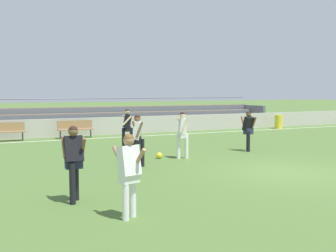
{
  "coord_description": "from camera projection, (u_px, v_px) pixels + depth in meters",
  "views": [
    {
      "loc": [
        -8.25,
        -9.28,
        2.41
      ],
      "look_at": [
        -1.31,
        5.5,
        1.0
      ],
      "focal_mm": 43.27,
      "sensor_mm": 36.0,
      "label": 1
    }
  ],
  "objects": [
    {
      "name": "bench_far_left",
      "position": [
        75.0,
        127.0,
        20.83
      ],
      "size": [
        1.8,
        0.4,
        0.9
      ],
      "color": "#99754C",
      "rests_on": "ground"
    },
    {
      "name": "player_white_wide_right",
      "position": [
        137.0,
        136.0,
        12.82
      ],
      "size": [
        0.46,
        0.59,
        1.67
      ],
      "color": "black",
      "rests_on": "ground"
    },
    {
      "name": "bench_near_bin",
      "position": [
        5.0,
        130.0,
        19.41
      ],
      "size": [
        1.8,
        0.4,
        0.9
      ],
      "color": "#99754C",
      "rests_on": "ground"
    },
    {
      "name": "soccer_ball",
      "position": [
        159.0,
        155.0,
        14.48
      ],
      "size": [
        0.22,
        0.22,
        0.22
      ],
      "primitive_type": "sphere",
      "color": "yellow",
      "rests_on": "ground"
    },
    {
      "name": "player_dark_deep_cover",
      "position": [
        248.0,
        128.0,
        16.23
      ],
      "size": [
        0.44,
        0.56,
        1.61
      ],
      "color": "black",
      "rests_on": "ground"
    },
    {
      "name": "player_white_challenging",
      "position": [
        183.0,
        131.0,
        14.41
      ],
      "size": [
        0.42,
        0.55,
        1.68
      ],
      "color": "white",
      "rests_on": "ground"
    },
    {
      "name": "ground_plane",
      "position": [
        286.0,
        172.0,
        12.07
      ],
      "size": [
        160.0,
        160.0,
        0.0
      ],
      "primitive_type": "plane",
      "color": "#4C6B30"
    },
    {
      "name": "trash_bin",
      "position": [
        279.0,
        122.0,
        26.11
      ],
      "size": [
        0.49,
        0.49,
        0.88
      ],
      "primitive_type": "cylinder",
      "color": "yellow",
      "rests_on": "ground"
    },
    {
      "name": "bleacher_stand",
      "position": [
        84.0,
        118.0,
        24.22
      ],
      "size": [
        24.97,
        2.79,
        1.97
      ],
      "color": "#897051",
      "rests_on": "ground"
    },
    {
      "name": "player_white_overlapping",
      "position": [
        129.0,
        169.0,
        7.59
      ],
      "size": [
        0.49,
        0.63,
        1.62
      ],
      "color": "white",
      "rests_on": "ground"
    },
    {
      "name": "player_dark_on_ball",
      "position": [
        127.0,
        125.0,
        16.68
      ],
      "size": [
        0.56,
        0.52,
        1.68
      ],
      "color": "black",
      "rests_on": "ground"
    },
    {
      "name": "sideline_wall",
      "position": [
        138.0,
        125.0,
        23.12
      ],
      "size": [
        48.0,
        0.16,
        0.97
      ],
      "primitive_type": "cube",
      "color": "#BCB7AD",
      "rests_on": "ground"
    },
    {
      "name": "field_line_sideline",
      "position": [
        148.0,
        136.0,
        21.9
      ],
      "size": [
        44.0,
        0.12,
        0.01
      ],
      "primitive_type": "cube",
      "color": "white",
      "rests_on": "ground"
    },
    {
      "name": "player_dark_wide_left",
      "position": [
        74.0,
        157.0,
        8.72
      ],
      "size": [
        0.45,
        0.57,
        1.67
      ],
      "color": "black",
      "rests_on": "ground"
    }
  ]
}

